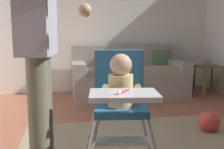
# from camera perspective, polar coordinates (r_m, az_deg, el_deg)

# --- Properties ---
(wall_far) EXTENTS (5.28, 0.06, 2.54)m
(wall_far) POSITION_cam_1_polar(r_m,az_deg,el_deg) (4.86, -4.27, 11.37)
(wall_far) COLOR silver
(wall_far) RESTS_ON ground
(couch) EXTENTS (1.92, 0.86, 0.86)m
(couch) POSITION_cam_1_polar(r_m,az_deg,el_deg) (4.51, 3.71, -0.38)
(couch) COLOR gray
(couch) RESTS_ON ground
(high_chair) EXTENTS (0.69, 0.79, 0.93)m
(high_chair) POSITION_cam_1_polar(r_m,az_deg,el_deg) (1.82, 1.84, -4.12)
(high_chair) COLOR silver
(high_chair) RESTS_ON ground
(adult_standing) EXTENTS (0.51, 0.54, 1.67)m
(adult_standing) POSITION_cam_1_polar(r_m,az_deg,el_deg) (1.82, -15.68, 5.46)
(adult_standing) COLOR #64634C
(adult_standing) RESTS_ON ground
(toy_ball) EXTENTS (0.23, 0.23, 0.23)m
(toy_ball) POSITION_cam_1_polar(r_m,az_deg,el_deg) (3.06, 20.53, -9.49)
(toy_ball) COLOR #D13D33
(toy_ball) RESTS_ON ground
(side_table) EXTENTS (0.40, 0.40, 0.52)m
(side_table) POSITION_cam_1_polar(r_m,az_deg,el_deg) (4.75, 20.37, 0.15)
(side_table) COLOR brown
(side_table) RESTS_ON ground
(sippy_cup) EXTENTS (0.07, 0.07, 0.10)m
(sippy_cup) POSITION_cam_1_polar(r_m,az_deg,el_deg) (4.71, 20.18, 2.42)
(sippy_cup) COLOR green
(sippy_cup) RESTS_ON side_table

